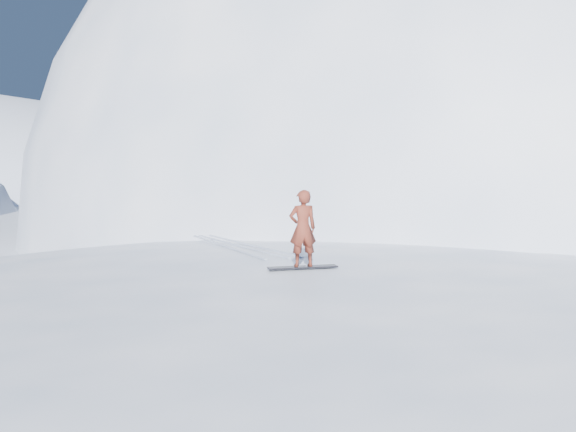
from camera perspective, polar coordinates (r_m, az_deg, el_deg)
name	(u,v)px	position (r m, az deg, el deg)	size (l,w,h in m)	color
ground	(326,378)	(14.69, 3.39, -14.18)	(400.00, 400.00, 0.00)	white
near_ridge	(317,340)	(17.71, 2.60, -10.93)	(36.00, 28.00, 4.80)	white
summit_peak	(468,232)	(47.76, 15.75, -1.40)	(60.00, 56.00, 56.00)	white
peak_shoulder	(352,250)	(36.57, 5.71, -2.98)	(28.00, 24.00, 18.00)	white
wind_bumps	(273,354)	(16.40, -1.38, -12.18)	(16.00, 14.40, 1.00)	white
snowboard	(303,267)	(14.57, 1.31, -4.55)	(1.60, 0.30, 0.03)	black
snowboarder	(303,228)	(14.46, 1.32, -1.10)	(0.63, 0.42, 1.74)	maroon
board_tracks	(238,245)	(18.65, -4.49, -2.58)	(1.66, 5.98, 0.04)	silver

